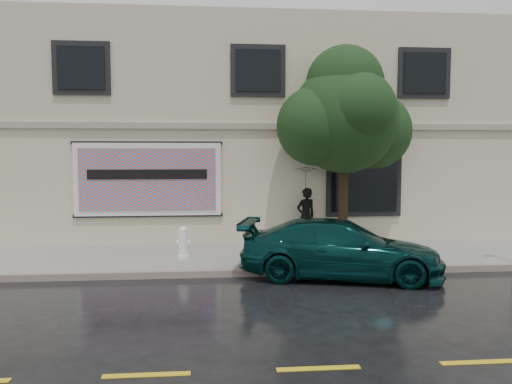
{
  "coord_description": "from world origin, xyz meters",
  "views": [
    {
      "loc": [
        -1.37,
        -9.68,
        2.78
      ],
      "look_at": [
        -0.31,
        2.2,
        1.87
      ],
      "focal_mm": 35.0,
      "sensor_mm": 36.0,
      "label": 1
    }
  ],
  "objects": [
    {
      "name": "ground",
      "position": [
        0.0,
        0.0,
        0.0
      ],
      "size": [
        90.0,
        90.0,
        0.0
      ],
      "primitive_type": "plane",
      "color": "black",
      "rests_on": "ground"
    },
    {
      "name": "sidewalk",
      "position": [
        0.0,
        3.25,
        0.07
      ],
      "size": [
        20.0,
        3.5,
        0.15
      ],
      "primitive_type": "cube",
      "color": "#9D9C95",
      "rests_on": "ground"
    },
    {
      "name": "curb",
      "position": [
        0.0,
        1.5,
        0.07
      ],
      "size": [
        20.0,
        0.18,
        0.16
      ],
      "primitive_type": "cube",
      "color": "gray",
      "rests_on": "ground"
    },
    {
      "name": "road_marking",
      "position": [
        0.0,
        -3.5,
        0.01
      ],
      "size": [
        19.0,
        0.12,
        0.01
      ],
      "primitive_type": "cube",
      "color": "gold",
      "rests_on": "ground"
    },
    {
      "name": "building",
      "position": [
        0.0,
        9.0,
        3.5
      ],
      "size": [
        20.0,
        8.12,
        7.0
      ],
      "color": "beige",
      "rests_on": "ground"
    },
    {
      "name": "billboard",
      "position": [
        -3.2,
        4.92,
        2.05
      ],
      "size": [
        4.3,
        0.16,
        2.2
      ],
      "color": "white",
      "rests_on": "ground"
    },
    {
      "name": "car",
      "position": [
        1.51,
        1.2,
        0.65
      ],
      "size": [
        4.84,
        3.04,
        1.31
      ],
      "primitive_type": "imported",
      "rotation": [
        0.0,
        0.0,
        1.32
      ],
      "color": "#08302E",
      "rests_on": "ground"
    },
    {
      "name": "pedestrian",
      "position": [
        1.37,
        4.6,
        0.98
      ],
      "size": [
        0.7,
        0.59,
        1.65
      ],
      "primitive_type": "imported",
      "rotation": [
        0.0,
        0.0,
        3.51
      ],
      "color": "black",
      "rests_on": "sidewalk"
    },
    {
      "name": "umbrella",
      "position": [
        1.37,
        4.6,
        2.12
      ],
      "size": [
        1.04,
        1.04,
        0.63
      ],
      "primitive_type": "imported",
      "rotation": [
        0.0,
        0.0,
        0.25
      ],
      "color": "black",
      "rests_on": "pedestrian"
    },
    {
      "name": "street_tree",
      "position": [
        2.37,
        4.2,
        3.75
      ],
      "size": [
        3.05,
        3.05,
        5.14
      ],
      "color": "#332316",
      "rests_on": "sidewalk"
    },
    {
      "name": "fire_hydrant",
      "position": [
        -2.09,
        2.92,
        0.55
      ],
      "size": [
        0.33,
        0.31,
        0.81
      ],
      "rotation": [
        0.0,
        0.0,
        0.05
      ],
      "color": "white",
      "rests_on": "sidewalk"
    }
  ]
}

